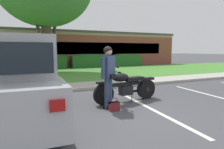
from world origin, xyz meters
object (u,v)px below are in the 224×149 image
at_px(motorcycle, 128,86).
at_px(rider_person, 108,73).
at_px(parked_suv_adjacent, 9,79).
at_px(hedge_center_left, 48,62).
at_px(hedge_center_right, 90,61).
at_px(brick_building, 56,49).
at_px(handbag, 114,106).
at_px(hedge_right, 126,60).

height_order(motorcycle, rider_person, rider_person).
distance_m(parked_suv_adjacent, hedge_center_left, 12.35).
height_order(parked_suv_adjacent, hedge_center_right, parked_suv_adjacent).
bearing_deg(brick_building, hedge_center_right, -73.27).
height_order(motorcycle, handbag, motorcycle).
relative_size(motorcycle, hedge_center_left, 0.77).
relative_size(motorcycle, hedge_right, 0.75).
bearing_deg(parked_suv_adjacent, handbag, -7.47).
bearing_deg(handbag, rider_person, 98.41).
relative_size(rider_person, handbag, 4.74).
xyz_separation_m(handbag, parked_suv_adjacent, (-2.44, 0.32, 0.81)).
distance_m(motorcycle, rider_person, 1.10).
xyz_separation_m(hedge_center_left, hedge_center_right, (3.61, -0.00, 0.00)).
bearing_deg(hedge_right, parked_suv_adjacent, -128.02).
bearing_deg(parked_suv_adjacent, brick_building, 78.14).
relative_size(hedge_center_right, brick_building, 0.14).
distance_m(rider_person, parked_suv_adjacent, 2.40).
distance_m(motorcycle, hedge_center_right, 12.01).
xyz_separation_m(parked_suv_adjacent, hedge_center_right, (5.88, 12.14, -0.30)).
height_order(handbag, hedge_center_left, hedge_center_left).
bearing_deg(hedge_center_left, rider_person, -89.41).
height_order(rider_person, hedge_center_right, rider_person).
bearing_deg(motorcycle, hedge_center_left, 94.86).
xyz_separation_m(rider_person, hedge_center_left, (-0.13, 12.17, -0.34)).
xyz_separation_m(motorcycle, brick_building, (0.65, 18.25, 1.22)).
distance_m(motorcycle, brick_building, 18.30).
relative_size(hedge_center_left, hedge_center_right, 0.86).
distance_m(handbag, hedge_center_right, 12.93).
height_order(hedge_center_right, hedge_right, same).
distance_m(motorcycle, hedge_center_left, 11.77).
distance_m(motorcycle, parked_suv_adjacent, 3.33).
distance_m(handbag, parked_suv_adjacent, 2.59).
xyz_separation_m(rider_person, hedge_right, (7.09, 12.17, -0.34)).
bearing_deg(hedge_center_right, motorcycle, -102.55).
height_order(rider_person, hedge_center_left, rider_person).
bearing_deg(motorcycle, hedge_right, 62.06).
xyz_separation_m(rider_person, handbag, (0.04, -0.28, -0.85)).
bearing_deg(hedge_center_right, handbag, -105.44).
xyz_separation_m(hedge_right, brick_building, (-5.57, 6.53, 1.06)).
bearing_deg(hedge_right, hedge_center_left, 180.00).
bearing_deg(hedge_center_right, hedge_center_left, 180.00).
bearing_deg(parked_suv_adjacent, rider_person, -0.85).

